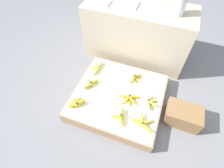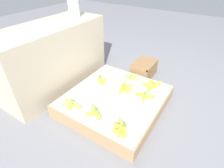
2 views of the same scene
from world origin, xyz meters
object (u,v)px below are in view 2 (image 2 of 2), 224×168
at_px(banana_bunch_back_left, 70,104).
at_px(banana_bunch_front_left, 121,129).
at_px(banana_bunch_front_midright, 145,96).
at_px(banana_bunch_middle_left, 95,112).
at_px(banana_bunch_middle_midright, 124,88).
at_px(banana_bunch_middle_right, 132,77).
at_px(wooden_crate, 144,69).
at_px(banana_bunch_back_midright, 101,80).
at_px(banana_bunch_front_right, 152,85).
at_px(glass_jar, 74,8).
at_px(foam_tray_white, 35,28).

bearing_deg(banana_bunch_back_left, banana_bunch_front_left, -89.95).
xyz_separation_m(banana_bunch_front_midright, banana_bunch_back_left, (-0.51, 0.58, -0.01)).
distance_m(banana_bunch_middle_left, banana_bunch_middle_midright, 0.50).
bearing_deg(banana_bunch_middle_right, banana_bunch_middle_midright, -172.92).
bearing_deg(banana_bunch_middle_right, wooden_crate, 0.33).
height_order(banana_bunch_front_midright, banana_bunch_back_left, banana_bunch_front_midright).
bearing_deg(wooden_crate, banana_bunch_middle_midright, -177.03).
height_order(wooden_crate, banana_bunch_front_left, banana_bunch_front_left).
bearing_deg(banana_bunch_back_midright, banana_bunch_middle_right, -48.24).
relative_size(wooden_crate, banana_bunch_front_right, 1.44).
bearing_deg(banana_bunch_back_left, glass_jar, 35.68).
distance_m(banana_bunch_front_left, banana_bunch_middle_right, 0.83).
bearing_deg(foam_tray_white, banana_bunch_middle_midright, -69.86).
relative_size(banana_bunch_front_midright, banana_bunch_middle_midright, 0.85).
xyz_separation_m(wooden_crate, banana_bunch_back_midright, (-0.64, 0.29, 0.07)).
bearing_deg(banana_bunch_front_right, banana_bunch_middle_left, 158.64).
xyz_separation_m(banana_bunch_front_midright, banana_bunch_back_midright, (0.00, 0.58, -0.00)).
bearing_deg(banana_bunch_front_left, banana_bunch_back_midright, 48.85).
relative_size(banana_bunch_middle_left, banana_bunch_middle_midright, 0.82).
xyz_separation_m(banana_bunch_back_midright, foam_tray_white, (-0.31, 0.57, 0.60)).
relative_size(banana_bunch_front_left, banana_bunch_middle_midright, 0.73).
height_order(banana_bunch_front_right, glass_jar, glass_jar).
xyz_separation_m(banana_bunch_middle_right, banana_bunch_back_left, (-0.77, 0.29, -0.00)).
xyz_separation_m(wooden_crate, foam_tray_white, (-0.95, 0.86, 0.68)).
height_order(wooden_crate, banana_bunch_middle_left, banana_bunch_middle_left).
bearing_deg(banana_bunch_middle_midright, foam_tray_white, 110.14).
bearing_deg(banana_bunch_middle_right, banana_bunch_back_midright, 131.76).
xyz_separation_m(banana_bunch_middle_midright, glass_jar, (0.25, 0.88, 0.70)).
bearing_deg(banana_bunch_middle_right, glass_jar, 89.53).
relative_size(banana_bunch_front_right, banana_bunch_middle_left, 1.22).
bearing_deg(wooden_crate, banana_bunch_middle_right, -179.67).
distance_m(banana_bunch_front_left, foam_tray_white, 1.33).
bearing_deg(banana_bunch_front_right, wooden_crate, 34.40).
xyz_separation_m(wooden_crate, banana_bunch_back_left, (-1.15, 0.29, 0.07)).
relative_size(banana_bunch_middle_midright, banana_bunch_back_midright, 1.33).
bearing_deg(banana_bunch_back_midright, banana_bunch_front_left, -131.15).
xyz_separation_m(banana_bunch_front_right, banana_bunch_middle_right, (0.02, 0.27, 0.00)).
height_order(wooden_crate, banana_bunch_front_midright, banana_bunch_front_midright).
bearing_deg(banana_bunch_back_left, banana_bunch_middle_left, -83.51).
distance_m(banana_bunch_front_right, banana_bunch_back_left, 0.94).
height_order(banana_bunch_middle_right, banana_bunch_back_midright, banana_bunch_back_midright).
bearing_deg(banana_bunch_middle_right, banana_bunch_middle_left, 179.32).
bearing_deg(glass_jar, foam_tray_white, 178.86).
xyz_separation_m(wooden_crate, banana_bunch_front_right, (-0.40, -0.27, 0.07)).
relative_size(banana_bunch_front_midright, banana_bunch_back_left, 0.82).
relative_size(banana_bunch_middle_midright, foam_tray_white, 1.14).
relative_size(banana_bunch_front_midright, foam_tray_white, 0.97).
relative_size(banana_bunch_front_left, banana_bunch_front_right, 0.73).
distance_m(banana_bunch_back_left, foam_tray_white, 0.86).
bearing_deg(banana_bunch_middle_midright, banana_bunch_front_midright, -94.70).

